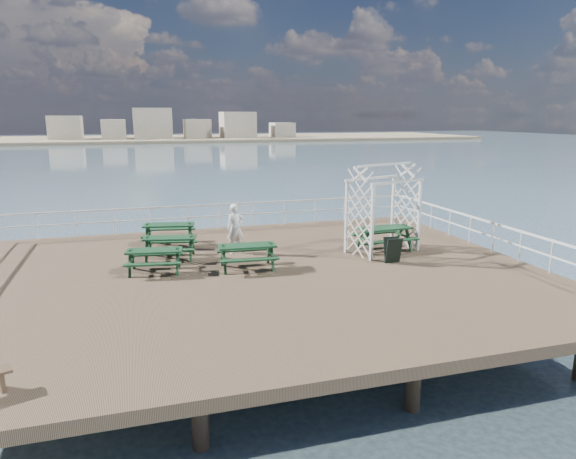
{
  "coord_description": "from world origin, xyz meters",
  "views": [
    {
      "loc": [
        -3.49,
        -15.19,
        4.86
      ],
      "look_at": [
        1.36,
        0.98,
        1.1
      ],
      "focal_mm": 32.0,
      "sensor_mm": 36.0,
      "label": 1
    }
  ],
  "objects_px": {
    "picnic_table_a": "(169,230)",
    "picnic_table_d": "(154,256)",
    "picnic_table_e": "(247,251)",
    "picnic_table_b": "(170,243)",
    "person": "(236,229)",
    "trellis_arbor": "(383,213)",
    "picnic_table_c": "(384,233)"
  },
  "relations": [
    {
      "from": "picnic_table_d",
      "to": "trellis_arbor",
      "type": "bearing_deg",
      "value": 10.2
    },
    {
      "from": "picnic_table_b",
      "to": "person",
      "type": "xyz_separation_m",
      "value": [
        2.33,
        0.11,
        0.34
      ]
    },
    {
      "from": "trellis_arbor",
      "to": "picnic_table_b",
      "type": "bearing_deg",
      "value": 151.71
    },
    {
      "from": "picnic_table_a",
      "to": "picnic_table_b",
      "type": "relative_size",
      "value": 1.04
    },
    {
      "from": "picnic_table_c",
      "to": "picnic_table_b",
      "type": "bearing_deg",
      "value": 167.87
    },
    {
      "from": "trellis_arbor",
      "to": "person",
      "type": "relative_size",
      "value": 1.8
    },
    {
      "from": "picnic_table_e",
      "to": "trellis_arbor",
      "type": "bearing_deg",
      "value": 11.45
    },
    {
      "from": "picnic_table_a",
      "to": "trellis_arbor",
      "type": "xyz_separation_m",
      "value": [
        7.36,
        -3.22,
        0.83
      ]
    },
    {
      "from": "picnic_table_c",
      "to": "picnic_table_d",
      "type": "distance_m",
      "value": 8.25
    },
    {
      "from": "picnic_table_c",
      "to": "person",
      "type": "height_order",
      "value": "person"
    },
    {
      "from": "picnic_table_e",
      "to": "trellis_arbor",
      "type": "distance_m",
      "value": 5.27
    },
    {
      "from": "picnic_table_c",
      "to": "picnic_table_d",
      "type": "xyz_separation_m",
      "value": [
        -8.24,
        -0.44,
        -0.08
      ]
    },
    {
      "from": "picnic_table_a",
      "to": "person",
      "type": "bearing_deg",
      "value": -29.68
    },
    {
      "from": "picnic_table_b",
      "to": "picnic_table_e",
      "type": "height_order",
      "value": "picnic_table_e"
    },
    {
      "from": "picnic_table_e",
      "to": "trellis_arbor",
      "type": "xyz_separation_m",
      "value": [
        5.16,
        0.68,
        0.85
      ]
    },
    {
      "from": "picnic_table_d",
      "to": "picnic_table_e",
      "type": "relative_size",
      "value": 0.98
    },
    {
      "from": "person",
      "to": "picnic_table_b",
      "type": "bearing_deg",
      "value": 171.41
    },
    {
      "from": "picnic_table_e",
      "to": "person",
      "type": "height_order",
      "value": "person"
    },
    {
      "from": "picnic_table_c",
      "to": "trellis_arbor",
      "type": "relative_size",
      "value": 0.66
    },
    {
      "from": "picnic_table_b",
      "to": "trellis_arbor",
      "type": "xyz_separation_m",
      "value": [
        7.47,
        -1.27,
        0.87
      ]
    },
    {
      "from": "picnic_table_a",
      "to": "picnic_table_d",
      "type": "distance_m",
      "value": 3.53
    },
    {
      "from": "picnic_table_b",
      "to": "picnic_table_c",
      "type": "distance_m",
      "value": 7.73
    },
    {
      "from": "picnic_table_a",
      "to": "picnic_table_c",
      "type": "distance_m",
      "value": 8.13
    },
    {
      "from": "picnic_table_c",
      "to": "person",
      "type": "relative_size",
      "value": 1.18
    },
    {
      "from": "picnic_table_a",
      "to": "picnic_table_d",
      "type": "relative_size",
      "value": 1.12
    },
    {
      "from": "trellis_arbor",
      "to": "person",
      "type": "xyz_separation_m",
      "value": [
        -5.14,
        1.38,
        -0.53
      ]
    },
    {
      "from": "picnic_table_a",
      "to": "picnic_table_b",
      "type": "distance_m",
      "value": 1.96
    },
    {
      "from": "picnic_table_e",
      "to": "picnic_table_d",
      "type": "bearing_deg",
      "value": 175.4
    },
    {
      "from": "picnic_table_a",
      "to": "picnic_table_c",
      "type": "relative_size",
      "value": 1.01
    },
    {
      "from": "picnic_table_a",
      "to": "picnic_table_d",
      "type": "height_order",
      "value": "picnic_table_a"
    },
    {
      "from": "picnic_table_c",
      "to": "person",
      "type": "distance_m",
      "value": 5.46
    },
    {
      "from": "picnic_table_a",
      "to": "trellis_arbor",
      "type": "bearing_deg",
      "value": -13.68
    }
  ]
}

